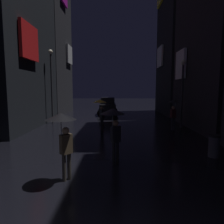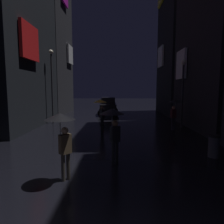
# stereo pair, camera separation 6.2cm
# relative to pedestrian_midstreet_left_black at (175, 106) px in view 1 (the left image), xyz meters

# --- Properties ---
(building_left_far) EXTENTS (4.25, 7.02, 18.38)m
(building_left_far) POSITION_rel_pedestrian_midstreet_left_black_xyz_m (-11.73, 9.23, 7.53)
(building_left_far) COLOR #232328
(building_left_far) RESTS_ON ground
(building_right_far) EXTENTS (4.25, 7.31, 19.28)m
(building_right_far) POSITION_rel_pedestrian_midstreet_left_black_xyz_m (3.25, 9.38, 7.97)
(building_right_far) COLOR black
(building_right_far) RESTS_ON ground
(pedestrian_midstreet_left_black) EXTENTS (0.90, 0.90, 2.12)m
(pedestrian_midstreet_left_black) POSITION_rel_pedestrian_midstreet_left_black_xyz_m (0.00, 0.00, 0.00)
(pedestrian_midstreet_left_black) COLOR #2D2D38
(pedestrian_midstreet_left_black) RESTS_ON ground
(pedestrian_midstreet_centre_black) EXTENTS (0.90, 0.90, 2.12)m
(pedestrian_midstreet_centre_black) POSITION_rel_pedestrian_midstreet_left_black_xyz_m (-5.60, -7.90, 0.00)
(pedestrian_midstreet_centre_black) COLOR #38332D
(pedestrian_midstreet_centre_black) RESTS_ON ground
(pedestrian_near_crossing_yellow) EXTENTS (0.90, 0.90, 2.12)m
(pedestrian_near_crossing_yellow) POSITION_rel_pedestrian_midstreet_left_black_xyz_m (-5.06, -0.23, 0.00)
(pedestrian_near_crossing_yellow) COLOR black
(pedestrian_near_crossing_yellow) RESTS_ON ground
(pedestrian_far_right_black) EXTENTS (0.90, 0.90, 2.12)m
(pedestrian_far_right_black) POSITION_rel_pedestrian_midstreet_left_black_xyz_m (-4.10, -6.53, 0.00)
(pedestrian_far_right_black) COLOR black
(pedestrian_far_right_black) RESTS_ON ground
(car_distant) EXTENTS (2.35, 4.20, 1.92)m
(car_distant) POSITION_rel_pedestrian_midstreet_left_black_xyz_m (-4.91, 8.35, -0.74)
(car_distant) COLOR black
(car_distant) RESTS_ON ground
(streetlamp_right_far) EXTENTS (0.36, 0.36, 4.87)m
(streetlamp_right_far) POSITION_rel_pedestrian_midstreet_left_black_xyz_m (0.76, 0.86, 1.42)
(streetlamp_right_far) COLOR #2D2D33
(streetlamp_right_far) RESTS_ON ground
(streetlamp_left_far) EXTENTS (0.36, 0.36, 5.95)m
(streetlamp_left_far) POSITION_rel_pedestrian_midstreet_left_black_xyz_m (-9.24, 2.55, 2.02)
(streetlamp_left_far) COLOR #2D2D33
(streetlamp_left_far) RESTS_ON ground
(trash_bin) EXTENTS (0.46, 0.46, 0.93)m
(trash_bin) POSITION_rel_pedestrian_midstreet_left_black_xyz_m (0.06, -5.54, -1.20)
(trash_bin) COLOR #3F3F47
(trash_bin) RESTS_ON ground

